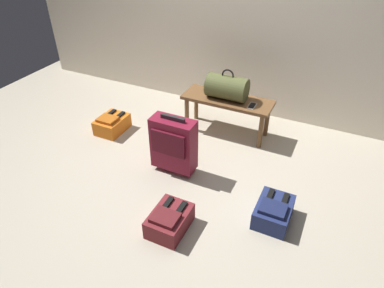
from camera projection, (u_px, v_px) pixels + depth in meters
name	position (u px, v px, depth m)	size (l,w,h in m)	color
ground_plane	(185.00, 179.00, 3.33)	(6.60, 6.60, 0.00)	#B2A893
bench	(227.00, 104.00, 3.82)	(1.00, 0.36, 0.43)	brown
duffel_bag_olive	(227.00, 87.00, 3.71)	(0.44, 0.26, 0.34)	#51562D
cell_phone	(252.00, 106.00, 3.63)	(0.07, 0.14, 0.01)	silver
suitcase_upright_burgundy	(173.00, 144.00, 3.26)	(0.43, 0.21, 0.62)	maroon
backpack_orange	(112.00, 124.00, 3.99)	(0.28, 0.38, 0.21)	orange
backpack_maroon	(169.00, 220.00, 2.78)	(0.28, 0.38, 0.21)	maroon
backpack_navy	(273.00, 212.00, 2.86)	(0.28, 0.38, 0.21)	navy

